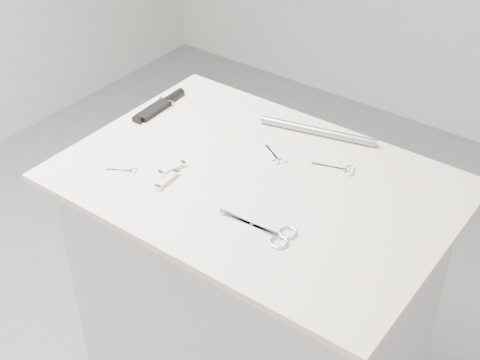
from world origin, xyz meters
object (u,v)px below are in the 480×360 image
Objects in this scene: large_shears at (272,233)px; sheathed_knife at (163,104)px; plinth at (255,305)px; metal_rail at (317,131)px; embroidery_scissors_b at (276,157)px; tiny_scissors at (126,171)px; embroidery_scissors_a at (341,169)px; pocket_knife_a at (167,180)px; pocket_knife_b at (172,169)px.

sheathed_knife is (-0.60, 0.29, 0.00)m from large_shears.
plinth is 0.55m from metal_rail.
tiny_scissors is (-0.28, -0.29, -0.00)m from embroidery_scissors_b.
metal_rail is (0.03, 0.17, 0.01)m from embroidery_scissors_b.
embroidery_scissors_b is at bearing -178.84° from embroidery_scissors_a.
large_shears is 0.45m from metal_rail.
large_shears is 0.32m from embroidery_scissors_a.
embroidery_scissors_b is 0.30m from pocket_knife_a.
large_shears reaches higher than tiny_scissors.
sheathed_knife reaches higher than plinth.
plinth is 7.72× the size of embroidery_scissors_a.
pocket_knife_a is (-0.33, 0.01, 0.00)m from large_shears.
metal_rail is (0.21, 0.38, 0.01)m from pocket_knife_b.
embroidery_scissors_a is 1.50× the size of tiny_scissors.
tiny_scissors is 0.39× the size of sheathed_knife.
pocket_knife_b is at bearing 21.62° from pocket_knife_a.
metal_rail reaches higher than embroidery_scissors_a.
pocket_knife_b reaches higher than tiny_scissors.
tiny_scissors is (-0.45, -0.02, -0.00)m from large_shears.
large_shears is 0.31m from embroidery_scissors_b.
pocket_knife_a is at bearing -139.77° from pocket_knife_b.
pocket_knife_a is (-0.33, -0.31, 0.00)m from embroidery_scissors_a.
embroidery_scissors_a is 0.46m from pocket_knife_a.
pocket_knife_b is at bearing -119.67° from metal_rail.
sheathed_knife reaches higher than tiny_scissors.
embroidery_scissors_a and tiny_scissors have the same top height.
metal_rail is at bearing 25.44° from tiny_scissors.
pocket_knife_b is (0.10, 0.08, 0.00)m from tiny_scissors.
sheathed_knife reaches higher than pocket_knife_a.
plinth is 10.41× the size of pocket_knife_a.
pocket_knife_b is at bearing 168.01° from large_shears.
tiny_scissors reaches higher than plinth.
tiny_scissors is at bearing 179.44° from large_shears.
pocket_knife_b is at bearing -152.91° from plinth.
embroidery_scissors_a is 0.18m from metal_rail.
plinth is 0.48m from embroidery_scissors_b.
plinth is 4.57× the size of sheathed_knife.
metal_rail is at bearing 124.77° from embroidery_scissors_a.
tiny_scissors is at bearing -157.00° from sheathed_knife.
metal_rail is at bearing -75.32° from sheathed_knife.
embroidery_scissors_b is at bearing -99.94° from metal_rail.
embroidery_scissors_b is at bearing 97.60° from plinth.
sheathed_knife is 0.34m from pocket_knife_b.
plinth is at bearing -109.16° from sheathed_knife.
sheathed_knife reaches higher than embroidery_scissors_a.
sheathed_knife is at bearing 38.87° from pocket_knife_a.
plinth is at bearing 131.25° from large_shears.
embroidery_scissors_b is 0.51× the size of sheathed_knife.
metal_rail reaches higher than large_shears.
pocket_knife_a is at bearing -154.13° from embroidery_scissors_a.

